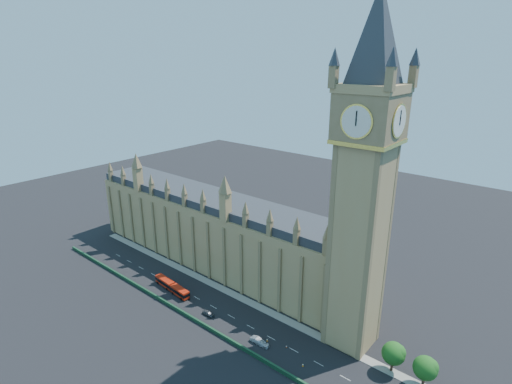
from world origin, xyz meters
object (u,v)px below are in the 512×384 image
Objects in this scene: car_grey at (208,313)px; car_silver at (258,341)px; car_white at (262,343)px; red_bus at (172,287)px.

car_grey is 20.40m from car_silver.
car_white is at bearing -89.40° from car_grey.
car_grey is 21.89m from car_white.
car_white is (21.89, 0.13, -0.07)m from car_grey.
car_silver is at bearing -89.47° from car_grey.
car_grey is (20.05, -1.74, -0.84)m from red_bus.
red_bus is 40.49m from car_silver.
car_silver reaches higher than car_white.
car_grey is at bearing -0.01° from red_bus.
car_silver is 1.08× the size of car_white.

